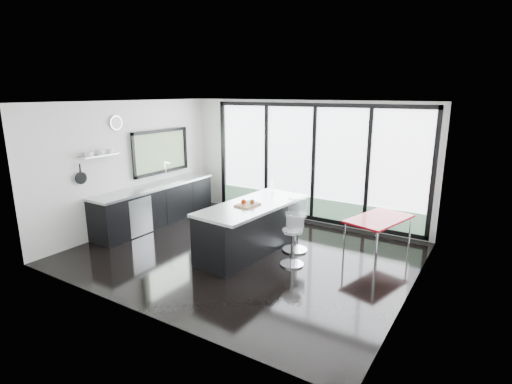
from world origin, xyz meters
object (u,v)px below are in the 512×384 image
Objects in this scene: island at (250,227)px; bar_stool_far at (295,232)px; red_table at (378,236)px; bar_stool_near at (292,247)px.

island reaches higher than bar_stool_far.
bar_stool_far is 1.54m from red_table.
red_table is (2.08, 1.22, -0.14)m from island.
bar_stool_near is at bearing -82.01° from bar_stool_far.
island is 0.88m from bar_stool_far.
bar_stool_near is 0.50× the size of red_table.
bar_stool_near is at bearing -130.23° from red_table.
red_table is at bearing 13.14° from bar_stool_far.
island is 2.42m from red_table.
bar_stool_near is at bearing -6.52° from island.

